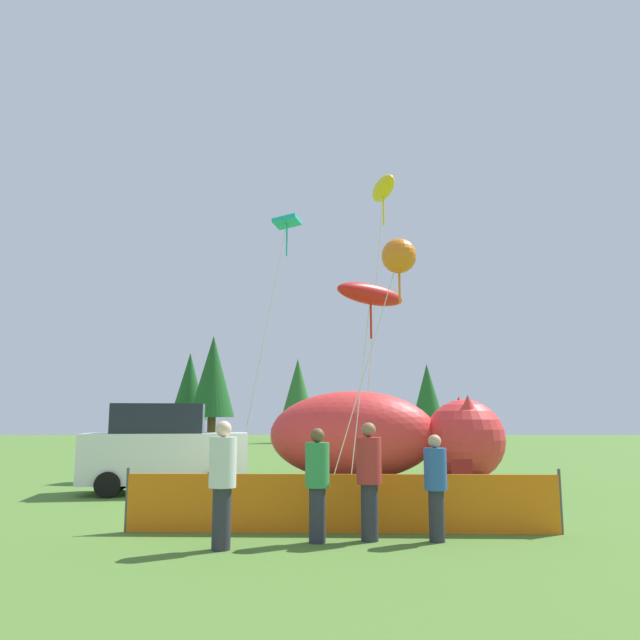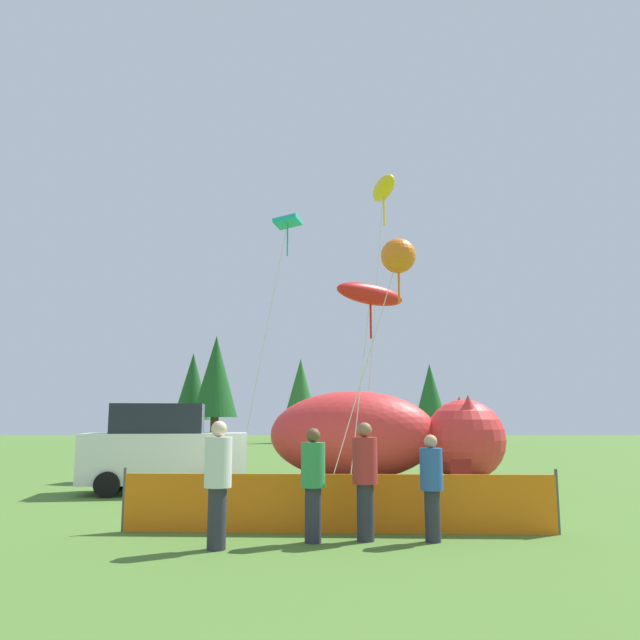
% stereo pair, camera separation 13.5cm
% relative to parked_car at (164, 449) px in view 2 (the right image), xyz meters
% --- Properties ---
extents(ground_plane, '(120.00, 120.00, 0.00)m').
position_rel_parked_car_xyz_m(ground_plane, '(3.08, -1.52, -1.08)').
color(ground_plane, '#4C752D').
extents(parked_car, '(4.26, 2.27, 2.23)m').
position_rel_parked_car_xyz_m(parked_car, '(0.00, 0.00, 0.00)').
color(parked_car, white).
rests_on(parked_car, ground).
extents(folding_chair, '(0.59, 0.59, 0.90)m').
position_rel_parked_car_xyz_m(folding_chair, '(7.34, -0.82, -0.57)').
color(folding_chair, maroon).
rests_on(folding_chair, ground).
extents(inflatable_cat, '(7.31, 3.16, 2.71)m').
position_rel_parked_car_xyz_m(inflatable_cat, '(5.83, 3.36, 0.17)').
color(inflatable_cat, red).
rests_on(inflatable_cat, ground).
extents(safety_fence, '(7.20, 0.28, 1.04)m').
position_rel_parked_car_xyz_m(safety_fence, '(4.32, -5.59, -0.61)').
color(safety_fence, orange).
rests_on(safety_fence, ground).
extents(spectator_in_green_shirt, '(0.37, 0.37, 1.71)m').
position_rel_parked_car_xyz_m(spectator_in_green_shirt, '(3.92, -6.40, -0.15)').
color(spectator_in_green_shirt, '#2D2D38').
rests_on(spectator_in_green_shirt, ground).
extents(spectator_in_grey_shirt, '(0.35, 0.35, 1.61)m').
position_rel_parked_car_xyz_m(spectator_in_grey_shirt, '(5.75, -6.33, -0.20)').
color(spectator_in_grey_shirt, '#2D2D38').
rests_on(spectator_in_grey_shirt, ground).
extents(spectator_in_white_shirt, '(0.39, 0.39, 1.79)m').
position_rel_parked_car_xyz_m(spectator_in_white_shirt, '(4.73, -6.26, -0.10)').
color(spectator_in_white_shirt, '#2D2D38').
rests_on(spectator_in_white_shirt, ground).
extents(spectator_in_red_shirt, '(0.40, 0.40, 1.82)m').
position_rel_parked_car_xyz_m(spectator_in_red_shirt, '(2.55, -6.92, -0.09)').
color(spectator_in_red_shirt, '#2D2D38').
rests_on(spectator_in_red_shirt, ground).
extents(kite_red_lizard, '(2.30, 1.85, 5.85)m').
position_rel_parked_car_xyz_m(kite_red_lizard, '(5.44, 1.63, 4.35)').
color(kite_red_lizard, silver).
rests_on(kite_red_lizard, ground).
extents(kite_yellow_hero, '(1.20, 2.79, 10.01)m').
position_rel_parked_car_xyz_m(kite_yellow_hero, '(6.13, 4.13, 8.51)').
color(kite_yellow_hero, silver).
rests_on(kite_yellow_hero, ground).
extents(kite_teal_diamond, '(2.28, 1.26, 9.22)m').
position_rel_parked_car_xyz_m(kite_teal_diamond, '(2.71, 5.99, 7.79)').
color(kite_teal_diamond, silver).
rests_on(kite_teal_diamond, ground).
extents(kite_orange_flower, '(2.33, 1.18, 6.61)m').
position_rel_parked_car_xyz_m(kite_orange_flower, '(6.06, -0.09, 5.04)').
color(kite_orange_flower, silver).
rests_on(kite_orange_flower, ground).
extents(horizon_tree_east, '(3.13, 3.13, 7.48)m').
position_rel_parked_car_xyz_m(horizon_tree_east, '(-7.19, 37.17, 3.51)').
color(horizon_tree_east, brown).
rests_on(horizon_tree_east, ground).
extents(horizon_tree_west, '(2.38, 2.38, 5.68)m').
position_rel_parked_car_xyz_m(horizon_tree_west, '(11.45, 27.45, 2.41)').
color(horizon_tree_west, brown).
rests_on(horizon_tree_west, ground).
extents(horizon_tree_mid, '(3.53, 3.53, 8.42)m').
position_rel_parked_car_xyz_m(horizon_tree_mid, '(-4.50, 32.97, 4.09)').
color(horizon_tree_mid, brown).
rests_on(horizon_tree_mid, ground).
extents(horizon_tree_northeast, '(2.79, 2.79, 6.66)m').
position_rel_parked_car_xyz_m(horizon_tree_northeast, '(2.19, 33.79, 3.01)').
color(horizon_tree_northeast, brown).
rests_on(horizon_tree_northeast, ground).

